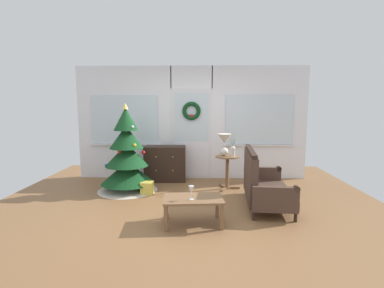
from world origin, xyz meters
name	(u,v)px	position (x,y,z in m)	size (l,w,h in m)	color
ground_plane	(188,209)	(0.00, 0.00, 0.00)	(6.76, 6.76, 0.00)	brown
back_wall_with_door	(192,123)	(0.00, 2.08, 1.28)	(5.20, 0.19, 2.55)	white
christmas_tree	(127,160)	(-1.24, 1.04, 0.62)	(1.17, 1.17, 1.72)	#4C331E
dresser_cabinet	(165,164)	(-0.58, 1.79, 0.39)	(0.92, 0.47, 0.78)	black
settee_sofa	(262,184)	(1.23, 0.20, 0.38)	(0.81, 1.47, 0.96)	black
side_table	(227,165)	(0.74, 1.19, 0.48)	(0.50, 0.48, 0.67)	brown
table_lamp	(224,142)	(0.68, 1.23, 0.96)	(0.28, 0.28, 0.44)	silver
flower_vase	(233,151)	(0.84, 1.13, 0.79)	(0.11, 0.10, 0.35)	beige
coffee_table	(193,201)	(0.09, -0.58, 0.33)	(0.88, 0.59, 0.39)	brown
wine_glass	(191,190)	(0.07, -0.67, 0.53)	(0.08, 0.08, 0.20)	silver
gift_box	(147,188)	(-0.81, 0.80, 0.12)	(0.23, 0.21, 0.23)	#D8C64C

